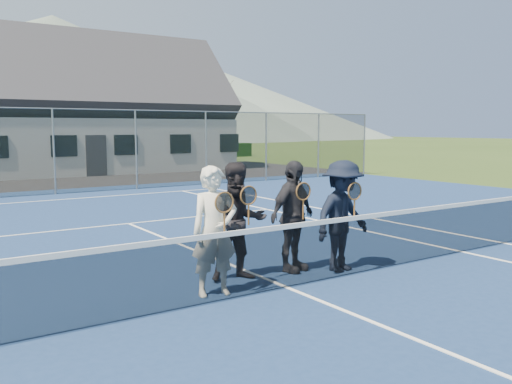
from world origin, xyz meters
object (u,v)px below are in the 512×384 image
Objects in this scene: tennis_net at (288,253)px; player_d at (342,216)px; player_a at (215,231)px; player_c at (293,216)px; player_b at (239,222)px; clubhouse at (81,97)px.

tennis_net is 6.49× the size of player_d.
player_a is 1.00× the size of player_c.
player_a is at bearing -166.32° from player_c.
player_a and player_c have the same top height.
player_d is at bearing 12.65° from tennis_net.
player_b is at bearing 114.60° from tennis_net.
player_a reaches higher than tennis_net.
player_a is 1.00× the size of player_d.
clubhouse is 24.05m from player_d.
player_b is at bearing 177.32° from player_c.
clubhouse is 23.71m from player_c.
player_b is 1.00× the size of player_c.
clubhouse is 8.67× the size of player_b.
player_b and player_c have the same top height.
player_d is (-2.68, -23.70, -3.07)m from clubhouse.
player_b is 1.74m from player_d.
tennis_net is at bearing -131.26° from player_c.
clubhouse is at bearing 79.38° from player_b.
tennis_net is 1.40m from player_d.
clubhouse reaches higher than player_c.
tennis_net is at bearing -167.35° from player_d.
player_c is (-3.36, -23.27, -3.07)m from clubhouse.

